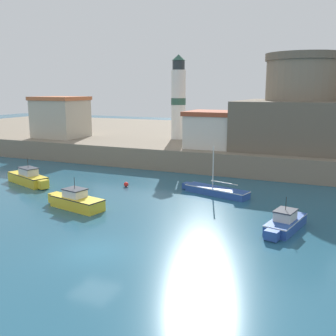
# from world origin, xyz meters

# --- Properties ---
(ground_plane) EXTENTS (200.00, 200.00, 0.00)m
(ground_plane) POSITION_xyz_m (0.00, 0.00, 0.00)
(ground_plane) COLOR #235670
(quay_seawall) EXTENTS (120.00, 40.00, 2.41)m
(quay_seawall) POSITION_xyz_m (0.00, 41.95, 1.21)
(quay_seawall) COLOR gray
(quay_seawall) RESTS_ON ground
(sailboat_blue_0) EXTENTS (6.56, 2.95, 4.27)m
(sailboat_blue_0) POSITION_xyz_m (2.71, 14.73, 0.36)
(sailboat_blue_0) COLOR #284C9E
(sailboat_blue_0) RESTS_ON ground
(motorboat_yellow_1) EXTENTS (5.39, 2.58, 2.46)m
(motorboat_yellow_1) POSITION_xyz_m (-6.07, 6.46, 0.59)
(motorboat_yellow_1) COLOR yellow
(motorboat_yellow_1) RESTS_ON ground
(motorboat_blue_3) EXTENTS (2.37, 4.99, 2.29)m
(motorboat_blue_3) POSITION_xyz_m (9.52, 7.98, 0.50)
(motorboat_blue_3) COLOR #284C9E
(motorboat_blue_3) RESTS_ON ground
(motorboat_yellow_4) EXTENTS (6.12, 3.32, 2.57)m
(motorboat_yellow_4) POSITION_xyz_m (-15.12, 11.09, 0.62)
(motorboat_yellow_4) COLOR yellow
(motorboat_yellow_4) RESTS_ON ground
(mooring_buoy) EXTENTS (0.46, 0.46, 0.46)m
(mooring_buoy) POSITION_xyz_m (-5.91, 14.05, 0.23)
(mooring_buoy) COLOR red
(mooring_buoy) RESTS_ON ground
(fortress) EXTENTS (13.55, 13.55, 10.65)m
(fortress) POSITION_xyz_m (8.00, 30.34, 6.22)
(fortress) COLOR #685E4F
(fortress) RESTS_ON quay_seawall
(lighthouse) EXTENTS (1.98, 1.98, 11.23)m
(lighthouse) POSITION_xyz_m (-8.00, 32.24, 7.83)
(lighthouse) COLOR silver
(lighthouse) RESTS_ON quay_seawall
(harbor_shed_near_wharf) EXTENTS (8.57, 5.83, 4.21)m
(harbor_shed_near_wharf) POSITION_xyz_m (0.00, 26.63, 4.54)
(harbor_shed_near_wharf) COLOR silver
(harbor_shed_near_wharf) RESTS_ON quay_seawall
(harbor_shed_mid_row) EXTENTS (6.62, 6.14, 5.69)m
(harbor_shed_mid_row) POSITION_xyz_m (-24.00, 27.42, 5.28)
(harbor_shed_mid_row) COLOR #BCB29E
(harbor_shed_mid_row) RESTS_ON quay_seawall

